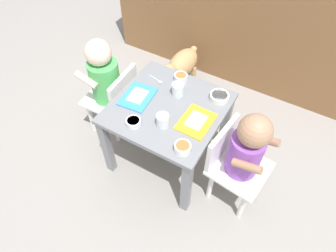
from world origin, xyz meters
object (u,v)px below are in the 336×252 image
Objects in this scene: food_tray_left at (138,96)px; veggie_bowl_near at (183,148)px; veggie_bowl_far at (219,97)px; seated_child_right at (244,151)px; food_tray_right at (196,121)px; dog at (181,66)px; cereal_bowl_left_side at (181,77)px; dining_table at (168,117)px; spoon_by_left_tray at (157,80)px; water_cup_left at (163,121)px; water_cup_right at (178,90)px; seated_child_left at (106,79)px; cereal_bowl_right_side at (133,122)px.

food_tray_left is 2.70× the size of veggie_bowl_near.
seated_child_right is at bearing -43.27° from veggie_bowl_far.
veggie_bowl_far reaches higher than food_tray_right.
cereal_bowl_left_side is at bearing -62.53° from dog.
spoon_by_left_tray reaches higher than dining_table.
dining_table is 8.24× the size of water_cup_left.
veggie_bowl_far is (0.21, 0.08, -0.02)m from water_cup_right.
veggie_bowl_far is (0.39, 0.21, 0.01)m from food_tray_left.
spoon_by_left_tray reaches higher than dog.
spoon_by_left_tray is at bearing 163.14° from seated_child_right.
water_cup_right reaches higher than dining_table.
water_cup_left reaches higher than dog.
veggie_bowl_far is 0.37m from spoon_by_left_tray.
water_cup_right is (0.45, 0.07, 0.07)m from seated_child_left.
cereal_bowl_right_side is at bearing -78.17° from spoon_by_left_tray.
seated_child_left reaches higher than spoon_by_left_tray.
veggie_bowl_far is 1.04× the size of spoon_by_left_tray.
cereal_bowl_left_side reaches higher than spoon_by_left_tray.
veggie_bowl_far reaches higher than dog.
seated_child_right is 0.42m from water_cup_left.
dining_table is 2.68× the size of food_tray_left.
cereal_bowl_left_side is at bearing 61.08° from food_tray_left.
seated_child_left is 3.42× the size of food_tray_right.
veggie_bowl_far is 0.40m from veggie_bowl_near.
dog is 0.67m from veggie_bowl_far.
spoon_by_left_tray is at bearing 137.03° from dining_table.
seated_child_left is 0.63m from food_tray_right.
dog is 0.97m from veggie_bowl_near.
spoon_by_left_tray is (0.29, 0.11, 0.04)m from seated_child_left.
water_cup_right is at bearing 73.98° from cereal_bowl_right_side.
seated_child_left is 9.22× the size of water_cup_right.
water_cup_left is at bearing -53.58° from spoon_by_left_tray.
seated_child_right is 9.57× the size of water_cup_left.
dog is (0.21, 0.57, -0.21)m from seated_child_left.
veggie_bowl_far is (0.25, -0.03, -0.00)m from cereal_bowl_left_side.
seated_child_right is at bearing -4.67° from dining_table.
cereal_bowl_left_side is at bearing 172.89° from veggie_bowl_far.
spoon_by_left_tray is (-0.61, 0.18, 0.04)m from seated_child_right.
water_cup_left is 0.35m from cereal_bowl_left_side.
food_tray_right is at bearing -56.15° from dog.
cereal_bowl_left_side is (0.04, 0.41, 0.00)m from cereal_bowl_right_side.
water_cup_left is (0.04, -0.12, 0.11)m from dining_table.
veggie_bowl_near is 0.80× the size of spoon_by_left_tray.
water_cup_right reaches higher than veggie_bowl_near.
food_tray_left is 2.79× the size of cereal_bowl_right_side.
seated_child_left is 0.43m from cereal_bowl_right_side.
food_tray_right is at bearing 32.89° from cereal_bowl_right_side.
water_cup_left is at bearing -76.05° from cereal_bowl_left_side.
seated_child_left is 0.68m from veggie_bowl_far.
dog is at bearing 123.85° from food_tray_right.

